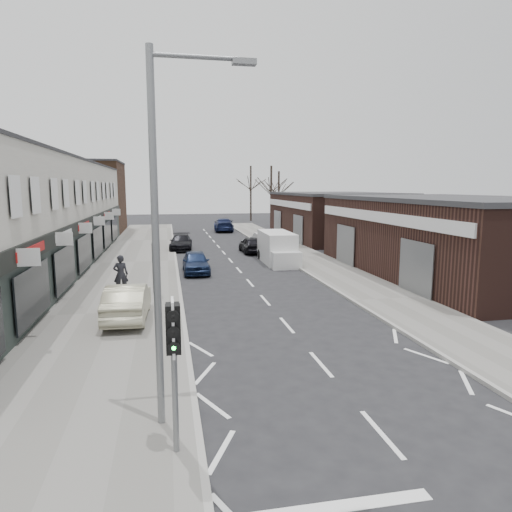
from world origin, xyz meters
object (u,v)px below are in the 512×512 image
parked_car_right_b (251,245)px  warning_sign (153,251)px  parked_car_left_b (181,242)px  white_van (277,248)px  sedan_on_pavement (128,301)px  pedestrian (121,274)px  parked_car_right_c (224,225)px  parked_car_left_a (196,262)px  street_lamp (164,221)px  traffic_light (173,340)px  parked_car_right_a (264,241)px

parked_car_right_b → warning_sign: bearing=59.9°
parked_car_left_b → warning_sign: bearing=-92.3°
white_van → parked_car_right_b: white_van is taller
warning_sign → sedan_on_pavement: 4.64m
pedestrian → parked_car_right_c: bearing=-109.5°
warning_sign → pedestrian: (-1.59, 0.16, -1.11)m
parked_car_left_b → parked_car_right_b: bearing=-23.5°
parked_car_right_c → parked_car_left_a: bearing=83.5°
street_lamp → parked_car_left_b: (1.17, 29.13, -3.97)m
sedan_on_pavement → parked_car_right_b: 19.62m
warning_sign → parked_car_right_b: (7.36, 13.45, -1.53)m
warning_sign → traffic_light: bearing=-86.9°
white_van → parked_car_right_c: (-0.91, 23.45, -0.23)m
parked_car_left_a → parked_car_right_a: bearing=56.0°
traffic_light → parked_car_left_b: bearing=88.0°
parked_car_right_a → pedestrian: bearing=54.3°
warning_sign → parked_car_right_a: (8.66, 14.82, -1.44)m
white_van → pedestrian: size_ratio=2.90×
parked_car_left_a → parked_car_right_c: (4.97, 26.17, 0.11)m
pedestrian → parked_car_right_a: 17.89m
traffic_light → parked_car_right_c: bearing=81.8°
white_van → parked_car_left_b: size_ratio=1.24×
traffic_light → parked_car_right_b: (6.60, 27.46, -1.74)m
parked_car_right_a → parked_car_right_b: size_ratio=1.17×
parked_car_right_b → parked_car_right_c: (0.00, 18.34, 0.11)m
traffic_light → pedestrian: (-2.35, 14.18, -1.33)m
pedestrian → parked_car_right_c: (8.95, 31.62, -0.30)m
sedan_on_pavement → parked_car_right_a: (9.58, 19.16, -0.07)m
parked_car_left_b → parked_car_right_b: size_ratio=1.14×
traffic_light → warning_sign: traffic_light is taller
sedan_on_pavement → parked_car_left_a: (3.31, 9.95, -0.16)m
sedan_on_pavement → parked_car_right_a: bearing=-114.7°
sedan_on_pavement → parked_car_right_c: size_ratio=0.80×
traffic_light → parked_car_right_a: size_ratio=0.67×
sedan_on_pavement → parked_car_right_b: (8.28, 17.79, -0.16)m
street_lamp → parked_car_left_b: bearing=87.7°
sedan_on_pavement → parked_car_left_a: size_ratio=1.09×
street_lamp → white_van: bearing=70.1°
traffic_light → white_van: traffic_light is taller
white_van → parked_car_left_a: (-5.88, -2.72, -0.34)m
sedan_on_pavement → parked_car_left_b: 20.85m
parked_car_right_b → parked_car_right_c: parked_car_right_c is taller
traffic_light → parked_car_right_b: traffic_light is taller
sedan_on_pavement → parked_car_left_b: (2.73, 20.67, -0.18)m
warning_sign → white_van: 11.80m
parked_car_right_b → street_lamp: bearing=74.2°
parked_car_right_b → pedestrian: bearing=54.6°
sedan_on_pavement → pedestrian: pedestrian is taller
parked_car_right_b → traffic_light: bearing=75.1°
pedestrian → parked_car_right_a: pedestrian is taller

